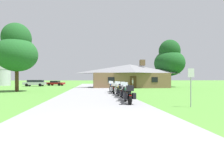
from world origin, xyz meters
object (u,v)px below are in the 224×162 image
object	(u,v)px
metal_silo_distant	(2,68)
parked_silver_suv_far_left	(35,83)
motorcycle_green_fourth_in_row	(118,89)
motorcycle_blue_farthest_in_row	(112,87)
tree_right_of_lodge	(169,60)
metal_signpost_roadside	(191,83)
motorcycle_yellow_third_in_row	(120,90)
motorcycle_green_nearest_to_camera	(128,95)
motorcycle_orange_fifth_in_row	(113,88)
tree_left_near	(17,50)
parked_red_sedan_far_left	(56,83)
bystander_white_shirt_near_lodge	(133,83)
motorcycle_white_second_in_row	(125,92)

from	to	relation	value
metal_silo_distant	parked_silver_suv_far_left	bearing A→B (deg)	-29.30
motorcycle_green_fourth_in_row	motorcycle_blue_farthest_in_row	world-z (taller)	same
tree_right_of_lodge	metal_signpost_roadside	bearing A→B (deg)	-111.16
motorcycle_green_fourth_in_row	tree_right_of_lodge	xyz separation A→B (m)	(13.34, 19.08, 4.98)
motorcycle_yellow_third_in_row	parked_silver_suv_far_left	world-z (taller)	parked_silver_suv_far_left
motorcycle_green_fourth_in_row	metal_silo_distant	bearing A→B (deg)	129.13
motorcycle_blue_farthest_in_row	metal_silo_distant	bearing A→B (deg)	126.56
motorcycle_green_nearest_to_camera	tree_right_of_lodge	bearing A→B (deg)	62.39
motorcycle_orange_fifth_in_row	motorcycle_blue_farthest_in_row	size ratio (longest dim) A/B	1.00
motorcycle_orange_fifth_in_row	tree_left_near	size ratio (longest dim) A/B	0.24
tree_right_of_lodge	parked_silver_suv_far_left	size ratio (longest dim) A/B	2.07
motorcycle_orange_fifth_in_row	parked_red_sedan_far_left	bearing A→B (deg)	110.09
motorcycle_yellow_third_in_row	motorcycle_blue_farthest_in_row	distance (m)	6.48
motorcycle_green_fourth_in_row	tree_right_of_lodge	size ratio (longest dim) A/B	0.22
motorcycle_orange_fifth_in_row	parked_silver_suv_far_left	distance (m)	27.61
bystander_white_shirt_near_lodge	motorcycle_orange_fifth_in_row	bearing A→B (deg)	167.95
bystander_white_shirt_near_lodge	tree_right_of_lodge	world-z (taller)	tree_right_of_lodge
metal_signpost_roadside	tree_left_near	distance (m)	21.38
motorcycle_orange_fifth_in_row	metal_signpost_roadside	xyz separation A→B (m)	(3.21, -9.68, 0.74)
motorcycle_white_second_in_row	metal_silo_distant	distance (m)	42.32
motorcycle_white_second_in_row	parked_silver_suv_far_left	bearing A→B (deg)	118.40
motorcycle_orange_fifth_in_row	tree_left_near	distance (m)	13.57
tree_right_of_lodge	tree_left_near	world-z (taller)	tree_right_of_lodge
motorcycle_green_fourth_in_row	parked_red_sedan_far_left	world-z (taller)	motorcycle_green_fourth_in_row
tree_right_of_lodge	parked_silver_suv_far_left	distance (m)	29.37
motorcycle_orange_fifth_in_row	metal_silo_distant	bearing A→B (deg)	127.95
motorcycle_yellow_third_in_row	parked_silver_suv_far_left	distance (m)	31.15
motorcycle_orange_fifth_in_row	tree_right_of_lodge	world-z (taller)	tree_right_of_lodge
motorcycle_white_second_in_row	metal_signpost_roadside	bearing A→B (deg)	-46.10
motorcycle_orange_fifth_in_row	motorcycle_green_fourth_in_row	bearing A→B (deg)	-85.93
motorcycle_white_second_in_row	bystander_white_shirt_near_lodge	bearing A→B (deg)	77.41
motorcycle_green_nearest_to_camera	motorcycle_orange_fifth_in_row	world-z (taller)	same
motorcycle_yellow_third_in_row	tree_left_near	xyz separation A→B (m)	(-11.78, 9.21, 4.68)
tree_left_near	metal_silo_distant	xyz separation A→B (m)	(-12.18, 23.25, -0.91)
motorcycle_white_second_in_row	metal_silo_distant	xyz separation A→B (m)	(-23.91, 34.71, 3.77)
metal_signpost_roadside	parked_red_sedan_far_left	xyz separation A→B (m)	(-14.22, 36.84, -0.71)
motorcycle_yellow_third_in_row	motorcycle_white_second_in_row	bearing A→B (deg)	-91.09
metal_signpost_roadside	metal_silo_distant	distance (m)	46.83
tree_left_near	metal_silo_distant	size ratio (longest dim) A/B	0.99
motorcycle_orange_fifth_in_row	bystander_white_shirt_near_lodge	size ratio (longest dim) A/B	1.24
tree_right_of_lodge	tree_left_near	distance (m)	27.83
motorcycle_green_fourth_in_row	metal_silo_distant	size ratio (longest dim) A/B	0.24
motorcycle_white_second_in_row	metal_signpost_roadside	size ratio (longest dim) A/B	0.97
motorcycle_orange_fifth_in_row	metal_silo_distant	size ratio (longest dim) A/B	0.24
metal_silo_distant	parked_red_sedan_far_left	world-z (taller)	metal_silo_distant
metal_silo_distant	parked_red_sedan_far_left	bearing A→B (deg)	-5.80
motorcycle_white_second_in_row	motorcycle_green_fourth_in_row	size ratio (longest dim) A/B	1.00
bystander_white_shirt_near_lodge	tree_left_near	distance (m)	17.86
motorcycle_green_nearest_to_camera	metal_silo_distant	size ratio (longest dim) A/B	0.24
tree_left_near	parked_silver_suv_far_left	bearing A→B (deg)	99.68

